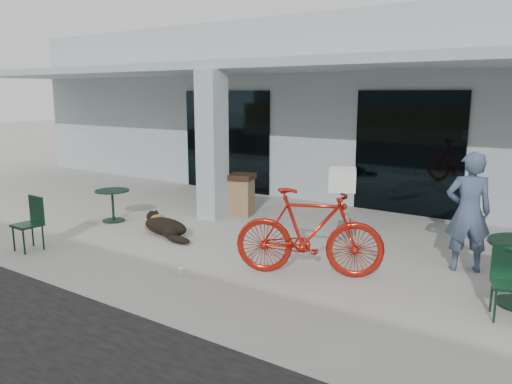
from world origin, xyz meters
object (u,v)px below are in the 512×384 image
Objects in this scene: bicycle at (309,232)px; dog at (165,226)px; cafe_table_near at (113,206)px; cafe_chair_near at (27,224)px; cafe_chair_far_a at (510,284)px; person at (468,212)px; trash_receptacle at (241,195)px.

bicycle is 3.26m from dog.
bicycle is 4.92m from cafe_table_near.
cafe_chair_far_a is (7.15, 1.71, -0.03)m from cafe_chair_near.
cafe_table_near is 0.39× the size of person.
trash_receptacle is at bearing 72.55° from cafe_chair_near.
cafe_chair_near and trash_receptacle have the same top height.
person reaches higher than cafe_table_near.
cafe_chair_near reaches higher than cafe_table_near.
bicycle reaches higher than cafe_table_near.
dog is at bearing 60.65° from bicycle.
trash_receptacle is at bearing 140.57° from cafe_chair_far_a.
person reaches higher than dog.
cafe_table_near is at bearing -16.35° from person.
person is (6.74, 1.04, 0.57)m from cafe_table_near.
dog is 1.69m from cafe_table_near.
cafe_chair_far_a reaches higher than dog.
cafe_chair_far_a is at bearing -3.25° from cafe_table_near.
person is at bearing 101.88° from cafe_chair_far_a.
cafe_chair_far_a is (5.87, -0.26, 0.24)m from dog.
dog is at bearing -5.72° from cafe_table_near.
trash_receptacle is at bearing 100.38° from dog.
dog is at bearing -96.27° from trash_receptacle.
cafe_chair_far_a is at bearing 14.10° from dog.
person is at bearing 29.53° from cafe_chair_near.
dog is 1.66× the size of cafe_table_near.
cafe_table_near is 2.72m from trash_receptacle.
person is (1.85, 1.51, 0.26)m from bicycle.
dog is 5.88m from cafe_chair_far_a.
bicycle is at bearing 164.15° from cafe_chair_far_a.
bicycle is 3.05× the size of cafe_table_near.
dog is 5.26m from person.
cafe_chair_near is 7.11m from person.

